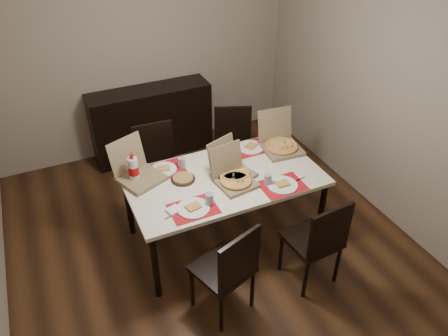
{
  "coord_description": "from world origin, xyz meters",
  "views": [
    {
      "loc": [
        -1.21,
        -3.04,
        3.15
      ],
      "look_at": [
        0.17,
        -0.05,
        0.85
      ],
      "focal_mm": 35.0,
      "sensor_mm": 36.0,
      "label": 1
    }
  ],
  "objects": [
    {
      "name": "ground",
      "position": [
        0.0,
        0.0,
        -0.01
      ],
      "size": [
        3.8,
        4.0,
        0.02
      ],
      "primitive_type": "cube",
      "color": "#432714",
      "rests_on": "ground"
    },
    {
      "name": "room_walls",
      "position": [
        0.0,
        0.43,
        1.73
      ],
      "size": [
        3.84,
        4.02,
        2.62
      ],
      "color": "gray",
      "rests_on": "ground"
    },
    {
      "name": "sideboard",
      "position": [
        0.0,
        1.78,
        0.45
      ],
      "size": [
        1.5,
        0.4,
        0.9
      ],
      "primitive_type": "cube",
      "color": "black",
      "rests_on": "ground"
    },
    {
      "name": "dining_table",
      "position": [
        0.17,
        -0.05,
        0.68
      ],
      "size": [
        1.8,
        1.0,
        0.75
      ],
      "color": "beige",
      "rests_on": "ground"
    },
    {
      "name": "chair_near_left",
      "position": [
        -0.18,
        -0.89,
        0.51
      ],
      "size": [
        0.53,
        0.53,
        0.93
      ],
      "color": "black",
      "rests_on": "ground"
    },
    {
      "name": "chair_near_right",
      "position": [
        0.65,
        -0.92,
        0.51
      ],
      "size": [
        0.45,
        0.45,
        0.93
      ],
      "color": "black",
      "rests_on": "ground"
    },
    {
      "name": "chair_far_left",
      "position": [
        -0.23,
        0.78,
        0.51
      ],
      "size": [
        0.44,
        0.44,
        0.93
      ],
      "color": "black",
      "rests_on": "ground"
    },
    {
      "name": "chair_far_right",
      "position": [
        0.67,
        0.77,
        0.51
      ],
      "size": [
        0.55,
        0.55,
        0.93
      ],
      "color": "black",
      "rests_on": "ground"
    },
    {
      "name": "setting_near_left",
      "position": [
        -0.24,
        -0.36,
        0.77
      ],
      "size": [
        0.46,
        0.3,
        0.11
      ],
      "color": "red",
      "rests_on": "dining_table"
    },
    {
      "name": "setting_near_right",
      "position": [
        0.56,
        -0.38,
        0.77
      ],
      "size": [
        0.46,
        0.3,
        0.11
      ],
      "color": "red",
      "rests_on": "dining_table"
    },
    {
      "name": "setting_far_left",
      "position": [
        -0.28,
        0.28,
        0.77
      ],
      "size": [
        0.44,
        0.3,
        0.11
      ],
      "color": "red",
      "rests_on": "dining_table"
    },
    {
      "name": "setting_far_right",
      "position": [
        0.57,
        0.26,
        0.77
      ],
      "size": [
        0.52,
        0.3,
        0.11
      ],
      "color": "red",
      "rests_on": "dining_table"
    },
    {
      "name": "napkin_loose",
      "position": [
        0.31,
        -0.06,
        0.76
      ],
      "size": [
        0.15,
        0.15,
        0.02
      ],
      "primitive_type": "cube",
      "rotation": [
        0.0,
        0.0,
        1.14
      ],
      "color": "white",
      "rests_on": "dining_table"
    },
    {
      "name": "pizza_box_center",
      "position": [
        0.21,
        -0.17,
        0.8
      ],
      "size": [
        0.37,
        0.4,
        0.33
      ],
      "color": "brown",
      "rests_on": "dining_table"
    },
    {
      "name": "pizza_box_right",
      "position": [
        0.89,
        0.15,
        0.81
      ],
      "size": [
        0.4,
        0.44,
        0.37
      ],
      "color": "brown",
      "rests_on": "dining_table"
    },
    {
      "name": "pizza_box_left",
      "position": [
        -0.56,
        0.26,
        0.81
      ],
      "size": [
        0.49,
        0.51,
        0.36
      ],
      "color": "brown",
      "rests_on": "dining_table"
    },
    {
      "name": "pizza_box_extra",
      "position": [
        0.25,
        -0.06,
        0.8
      ],
      "size": [
        0.43,
        0.45,
        0.33
      ],
      "color": "brown",
      "rests_on": "dining_table"
    },
    {
      "name": "faina_plate",
      "position": [
        -0.19,
        0.06,
        0.76
      ],
      "size": [
        0.23,
        0.23,
        0.03
      ],
      "color": "black",
      "rests_on": "dining_table"
    },
    {
      "name": "dip_bowl",
      "position": [
        0.28,
        0.11,
        0.76
      ],
      "size": [
        0.13,
        0.13,
        0.03
      ],
      "primitive_type": "imported",
      "rotation": [
        0.0,
        0.0,
        -0.05
      ],
      "color": "white",
      "rests_on": "dining_table"
    },
    {
      "name": "soda_bottle",
      "position": [
        -0.6,
        0.24,
        0.87
      ],
      "size": [
        0.1,
        0.1,
        0.29
      ],
      "color": "silver",
      "rests_on": "dining_table"
    }
  ]
}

